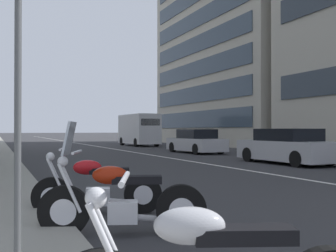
% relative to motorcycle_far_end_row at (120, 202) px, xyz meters
% --- Properties ---
extents(lane_centre_stripe, '(110.00, 0.16, 0.01)m').
position_rel_motorcycle_far_end_row_xyz_m(lane_centre_stripe, '(32.29, -6.43, -0.44)').
color(lane_centre_stripe, silver).
rests_on(lane_centre_stripe, ground).
extents(motorcycle_far_end_row, '(0.93, 2.08, 1.49)m').
position_rel_motorcycle_far_end_row_xyz_m(motorcycle_far_end_row, '(0.00, 0.00, 0.00)').
color(motorcycle_far_end_row, black).
rests_on(motorcycle_far_end_row, ground).
extents(motorcycle_under_tarp, '(0.75, 2.06, 1.09)m').
position_rel_motorcycle_far_end_row_xyz_m(motorcycle_under_tarp, '(1.42, -0.03, -0.03)').
color(motorcycle_under_tarp, black).
rests_on(motorcycle_under_tarp, ground).
extents(car_following_behind, '(4.55, 1.95, 1.43)m').
position_rel_motorcycle_far_end_row_xyz_m(car_following_behind, '(8.15, -9.50, 0.23)').
color(car_following_behind, '#B7B7BC').
rests_on(car_following_behind, ground).
extents(car_lead_in_lane, '(4.52, 1.99, 1.42)m').
position_rel_motorcycle_far_end_row_xyz_m(car_lead_in_lane, '(16.42, -9.59, 0.21)').
color(car_lead_in_lane, '#B7B7BC').
rests_on(car_lead_in_lane, ground).
extents(delivery_van_ahead, '(5.49, 2.15, 2.72)m').
position_rel_motorcycle_far_end_row_xyz_m(delivery_van_ahead, '(28.02, -10.01, 1.00)').
color(delivery_van_ahead, silver).
rests_on(delivery_van_ahead, ground).
extents(parking_sign_by_curb, '(0.32, 0.06, 2.84)m').
position_rel_motorcycle_far_end_row_xyz_m(parking_sign_by_curb, '(-1.31, 1.31, 1.40)').
color(parking_sign_by_curb, '#47494C').
rests_on(parking_sign_by_curb, sidewalk_right_plaza).
extents(office_tower_mid_left, '(19.28, 21.89, 29.26)m').
position_rel_motorcycle_far_end_row_xyz_m(office_tower_mid_left, '(27.52, -26.28, 14.18)').
color(office_tower_mid_left, '#B7B2A3').
rests_on(office_tower_mid_left, ground).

